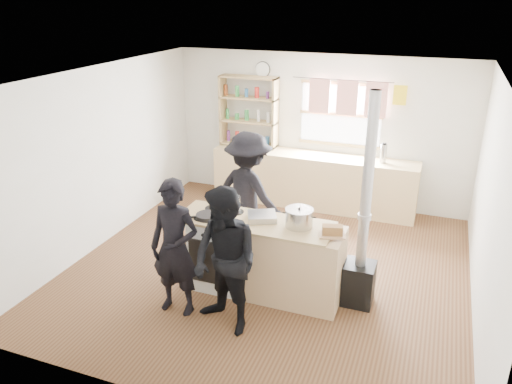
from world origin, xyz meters
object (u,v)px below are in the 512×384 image
Objects in this scene: thermos at (383,154)px; person_near_right at (225,262)px; person_near_left at (175,248)px; skillet_greens at (207,216)px; person_far at (249,193)px; stockpot_stove at (230,204)px; stockpot_counter at (299,218)px; bread_board at (332,231)px; cooking_island at (266,258)px; roast_tray at (262,216)px; flue_heater at (361,253)px.

person_near_right is at bearing -107.57° from thermos.
skillet_greens is at bearing 76.58° from person_near_left.
thermos is at bearing 60.22° from skillet_greens.
person_near_right is 1.78m from person_far.
thermos is 0.19× the size of person_near_left.
person_far is at bearing 94.41° from stockpot_stove.
stockpot_counter is (-0.59, -2.73, -0.01)m from thermos.
thermos is 2.83m from bread_board.
person_near_left is (-0.82, -0.69, 0.33)m from cooking_island.
cooking_island is at bearing -18.64° from stockpot_stove.
skillet_greens is 0.64m from roast_tray.
stockpot_stove reaches higher than bread_board.
person_near_right reaches higher than person_near_left.
stockpot_stove reaches higher than roast_tray.
skillet_greens is 0.23× the size of person_near_left.
flue_heater is (1.09, 0.17, 0.18)m from cooking_island.
skillet_greens is at bearing -119.78° from thermos.
cooking_island is 1.12m from person_near_left.
thermos is 2.90m from roast_tray.
stockpot_counter is at bearing -8.54° from stockpot_stove.
stockpot_stove is at bearing 179.88° from flue_heater.
bread_board is 1.69m from person_far.
thermos is at bearing 61.91° from person_near_left.
roast_tray is at bearing 108.00° from person_near_right.
thermos is 0.93× the size of bread_board.
bread_board is (1.48, 0.07, 0.02)m from skillet_greens.
bread_board is at bearing -8.16° from roast_tray.
roast_tray is (0.62, 0.19, 0.01)m from skillet_greens.
bread_board is at bearing -142.60° from flue_heater.
bread_board reaches higher than skillet_greens.
bread_board is (1.31, -0.23, -0.04)m from stockpot_stove.
person_near_right is (-0.16, -0.80, 0.34)m from cooking_island.
bread_board is 0.20× the size of person_near_right.
roast_tray is at bearing 140.37° from person_far.
skillet_greens is 0.22× the size of person_far.
stockpot_counter is 0.13× the size of flue_heater.
skillet_greens is 0.23× the size of person_near_right.
roast_tray is at bearing -111.03° from thermos.
flue_heater is 1.55× the size of person_near_right.
roast_tray is at bearing 171.84° from bread_board.
stockpot_counter reaches higher than cooking_island.
bread_board is 1.73m from person_near_left.
flue_heater reaches higher than person_near_right.
stockpot_counter is 0.19× the size of person_far.
person_near_left is 1.64m from person_far.
person_near_right is at bearing -123.04° from stockpot_counter.
flue_heater reaches higher than roast_tray.
skillet_greens is at bearing 104.05° from person_far.
stockpot_counter is (1.07, 0.16, 0.08)m from skillet_greens.
roast_tray is 1.01m from person_far.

